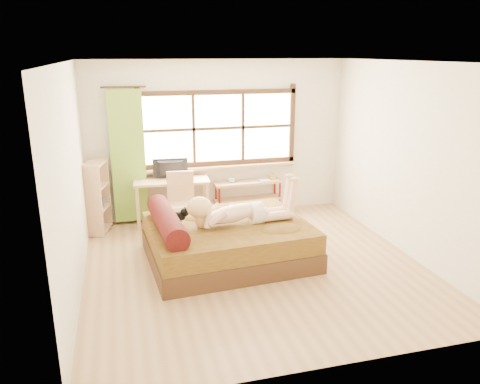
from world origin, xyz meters
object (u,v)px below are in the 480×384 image
object	(u,v)px
woman	(240,201)
chair	(181,199)
pipe_shelf	(249,190)
bookshelf	(97,197)
desk	(172,185)
bed	(225,240)
kitten	(175,216)

from	to	relation	value
woman	chair	bearing A→B (deg)	110.78
pipe_shelf	bookshelf	distance (m)	2.60
desk	bed	bearing A→B (deg)	-68.16
pipe_shelf	desk	bearing A→B (deg)	-177.55
bed	chair	bearing A→B (deg)	103.82
woman	bookshelf	xyz separation A→B (m)	(-1.94, 1.60, -0.28)
bookshelf	desk	bearing A→B (deg)	19.85
bed	woman	size ratio (longest dim) A/B	1.51
kitten	bookshelf	world-z (taller)	bookshelf
bed	kitten	bearing A→B (deg)	166.99
desk	chair	bearing A→B (deg)	-69.38
bed	kitten	world-z (taller)	bed
woman	chair	size ratio (longest dim) A/B	1.57
bed	pipe_shelf	bearing A→B (deg)	60.35
kitten	pipe_shelf	distance (m)	2.27
chair	kitten	bearing A→B (deg)	-97.36
woman	pipe_shelf	bearing A→B (deg)	66.39
chair	bookshelf	xyz separation A→B (m)	(-1.31, 0.25, 0.05)
woman	bookshelf	distance (m)	2.52
bed	pipe_shelf	xyz separation A→B (m)	(0.85, 1.78, 0.15)
woman	kitten	world-z (taller)	woman
woman	bed	bearing A→B (deg)	163.11
pipe_shelf	woman	bearing A→B (deg)	-112.01
kitten	pipe_shelf	world-z (taller)	kitten
desk	bookshelf	world-z (taller)	bookshelf
desk	woman	bearing A→B (deg)	-62.59
woman	chair	world-z (taller)	woman
bed	woman	distance (m)	0.61
pipe_shelf	bookshelf	xyz separation A→B (m)	(-2.58, -0.23, 0.14)
kitten	chair	xyz separation A→B (m)	(0.24, 1.20, -0.14)
kitten	chair	size ratio (longest dim) A/B	0.34
desk	bookshelf	xyz separation A→B (m)	(-1.20, -0.11, -0.08)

